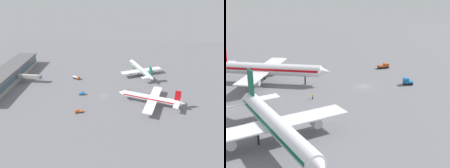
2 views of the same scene
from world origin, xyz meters
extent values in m
plane|color=slate|center=(0.00, 0.00, 0.00)|extent=(288.00, 288.00, 0.00)
cube|color=#9E9993|center=(-16.50, -78.00, 4.40)|extent=(78.27, 16.03, 8.79)
cube|color=#4C6070|center=(-16.50, -69.82, 5.65)|extent=(75.14, 0.30, 4.52)
cube|color=#59595B|center=(-16.50, -78.00, 9.42)|extent=(81.40, 16.68, 1.51)
cylinder|color=white|center=(9.09, 31.81, 4.90)|extent=(15.06, 36.60, 4.08)
cone|color=white|center=(3.13, 12.96, 4.90)|extent=(4.93, 5.06, 3.88)
cone|color=white|center=(15.04, 50.67, 5.51)|extent=(4.65, 5.85, 3.26)
cube|color=red|center=(9.09, 31.81, 5.20)|extent=(14.69, 35.21, 0.73)
cube|color=white|center=(9.65, 33.58, 4.49)|extent=(35.39, 16.27, 0.37)
cylinder|color=#A5A8AD|center=(19.06, 30.61, 3.06)|extent=(3.59, 5.27, 2.24)
cylinder|color=#A5A8AD|center=(0.24, 36.55, 3.06)|extent=(3.59, 5.27, 2.24)
cube|color=white|center=(14.11, 47.73, 5.30)|extent=(14.44, 7.41, 0.29)
cube|color=red|center=(14.11, 47.73, 10.20)|extent=(1.49, 3.53, 6.53)
cylinder|color=black|center=(5.18, 19.43, 1.43)|extent=(0.49, 0.49, 2.86)
cylinder|color=black|center=(13.09, 33.66, 1.43)|extent=(0.49, 0.49, 2.86)
cylinder|color=black|center=(6.87, 35.62, 1.43)|extent=(0.49, 0.49, 2.86)
cylinder|color=white|center=(-37.98, 27.93, 4.93)|extent=(36.03, 18.19, 4.11)
cone|color=white|center=(-56.34, 20.25, 4.93)|extent=(5.29, 5.18, 3.90)
cone|color=white|center=(-19.62, 35.60, 5.54)|extent=(6.00, 5.01, 3.29)
cube|color=#0C593F|center=(-37.98, 27.93, 5.24)|extent=(34.68, 17.69, 0.74)
cube|color=white|center=(-36.26, 28.65, 4.52)|extent=(19.19, 35.02, 0.37)
cylinder|color=#A5A8AD|center=(-32.43, 19.49, 3.08)|extent=(5.35, 3.96, 2.26)
cylinder|color=#A5A8AD|center=(-40.09, 37.81, 3.08)|extent=(5.35, 3.96, 2.26)
cube|color=white|center=(-22.48, 34.41, 5.34)|extent=(8.56, 14.38, 0.30)
cube|color=#0C593F|center=(-22.48, 34.41, 10.27)|extent=(3.48, 1.79, 6.57)
cylinder|color=black|center=(-50.03, 22.89, 1.44)|extent=(0.49, 0.49, 2.87)
cylinder|color=black|center=(-33.96, 26.05, 1.44)|extent=(0.49, 0.49, 2.87)
cylinder|color=black|center=(-36.49, 32.11, 1.44)|extent=(0.49, 0.49, 2.87)
cube|color=black|center=(-25.44, -24.85, 0.55)|extent=(4.67, 6.44, 0.30)
cube|color=#BF4C19|center=(-24.37, -22.87, 1.50)|extent=(2.53, 2.49, 1.60)
cube|color=#3F596B|center=(-23.99, -22.16, 1.82)|extent=(1.44, 0.83, 0.90)
cylinder|color=#B7B7BC|center=(-25.87, -25.64, 1.60)|extent=(3.73, 4.81, 1.80)
cylinder|color=black|center=(-25.23, -22.46, 0.40)|extent=(0.64, 0.85, 0.80)
cylinder|color=black|center=(-23.56, -23.36, 0.40)|extent=(0.64, 0.85, 0.80)
cylinder|color=black|center=(-27.33, -26.33, 0.40)|extent=(0.64, 0.85, 0.80)
cylinder|color=black|center=(-25.66, -27.24, 0.40)|extent=(0.64, 0.85, 0.80)
cube|color=black|center=(21.58, -12.85, 0.55)|extent=(2.69, 4.68, 0.30)
cube|color=#BF4C19|center=(21.82, -14.13, 1.30)|extent=(2.20, 2.12, 1.20)
cube|color=#3F596B|center=(21.97, -14.92, 1.54)|extent=(1.58, 0.38, 0.67)
cube|color=#BF4C19|center=(21.41, -11.97, 1.00)|extent=(2.35, 2.91, 0.60)
cylinder|color=black|center=(22.80, -14.18, 0.40)|extent=(0.44, 0.84, 0.80)
cylinder|color=black|center=(20.93, -14.54, 0.40)|extent=(0.44, 0.84, 0.80)
cylinder|color=black|center=(22.22, -11.16, 0.40)|extent=(0.44, 0.84, 0.80)
cylinder|color=black|center=(20.35, -11.51, 0.40)|extent=(0.44, 0.84, 0.80)
cube|color=black|center=(-0.26, -15.44, 0.55)|extent=(2.17, 3.35, 0.30)
cube|color=#1966B2|center=(-0.19, -14.74, 1.50)|extent=(2.05, 1.96, 1.60)
cube|color=#3F596B|center=(-0.12, -13.94, 1.82)|extent=(1.60, 0.22, 0.90)
cube|color=#1966B2|center=(-0.33, -16.34, 0.95)|extent=(2.02, 1.56, 0.50)
cylinder|color=black|center=(-1.10, -14.24, 0.40)|extent=(0.37, 0.82, 0.80)
cylinder|color=black|center=(0.79, -14.41, 0.40)|extent=(0.37, 0.82, 0.80)
cylinder|color=black|center=(-1.30, -16.47, 0.40)|extent=(0.37, 0.82, 0.80)
cylinder|color=black|center=(0.59, -16.64, 0.40)|extent=(0.37, 0.82, 0.80)
cylinder|color=#1E2338|center=(-9.67, 18.01, 0.42)|extent=(0.45, 0.45, 0.85)
cylinder|color=yellow|center=(-9.67, 18.01, 1.15)|extent=(0.53, 0.53, 0.60)
sphere|color=tan|center=(-9.67, 18.01, 1.56)|extent=(0.22, 0.22, 0.22)
cylinder|color=yellow|center=(-9.81, 17.82, 1.15)|extent=(0.10, 0.10, 0.54)
cylinder|color=yellow|center=(-9.52, 18.20, 1.15)|extent=(0.10, 0.10, 0.54)
cube|color=#9E9993|center=(-16.90, -60.98, 5.20)|extent=(3.57, 16.96, 2.80)
cylinder|color=slate|center=(-16.56, -55.10, 1.90)|extent=(0.90, 0.90, 3.80)
cube|color=slate|center=(-16.36, -51.58, 5.20)|extent=(3.25, 2.58, 3.08)
cone|color=#EA590C|center=(-47.57, -24.24, 0.30)|extent=(0.44, 0.44, 0.60)
cone|color=#EA590C|center=(17.90, 1.05, 0.30)|extent=(0.44, 0.44, 0.60)
cone|color=#EA590C|center=(-35.77, -14.92, 0.30)|extent=(0.44, 0.44, 0.60)
camera|label=1|loc=(128.00, 15.19, 75.97)|focal=33.84mm
camera|label=2|loc=(-105.44, 24.59, 35.99)|focal=54.00mm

